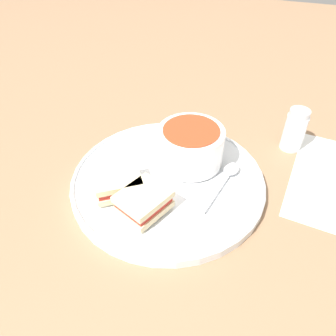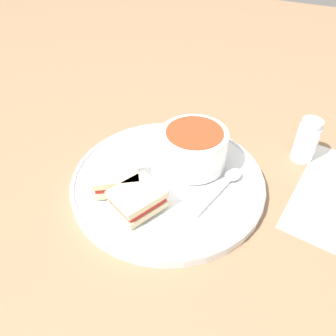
{
  "view_description": "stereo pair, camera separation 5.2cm",
  "coord_description": "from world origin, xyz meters",
  "views": [
    {
      "loc": [
        0.37,
        0.12,
        0.39
      ],
      "look_at": [
        0.0,
        0.0,
        0.04
      ],
      "focal_mm": 35.0,
      "sensor_mm": 36.0,
      "label": 1
    },
    {
      "loc": [
        0.35,
        0.17,
        0.39
      ],
      "look_at": [
        0.0,
        0.0,
        0.04
      ],
      "focal_mm": 35.0,
      "sensor_mm": 36.0,
      "label": 2
    }
  ],
  "objects": [
    {
      "name": "salt_shaker",
      "position": [
        -0.17,
        0.19,
        0.04
      ],
      "size": [
        0.04,
        0.04,
        0.08
      ],
      "color": "silver",
      "rests_on": "ground_plane"
    },
    {
      "name": "soup_bowl",
      "position": [
        -0.05,
        0.02,
        0.05
      ],
      "size": [
        0.11,
        0.11,
        0.06
      ],
      "color": "white",
      "rests_on": "plate"
    },
    {
      "name": "ground_plane",
      "position": [
        0.0,
        0.0,
        0.0
      ],
      "size": [
        2.4,
        2.4,
        0.0
      ],
      "primitive_type": "plane",
      "color": "#8E6B4C"
    },
    {
      "name": "sandwich_half_far",
      "position": [
        0.08,
        -0.01,
        0.04
      ],
      "size": [
        0.09,
        0.08,
        0.03
      ],
      "rotation": [
        0.0,
        0.0,
        5.87
      ],
      "color": "beige",
      "rests_on": "plate"
    },
    {
      "name": "spoon",
      "position": [
        -0.04,
        0.09,
        0.02
      ],
      "size": [
        0.13,
        0.04,
        0.01
      ],
      "rotation": [
        0.0,
        0.0,
        9.21
      ],
      "color": "silver",
      "rests_on": "plate"
    },
    {
      "name": "plate",
      "position": [
        0.0,
        0.0,
        0.01
      ],
      "size": [
        0.32,
        0.32,
        0.02
      ],
      "color": "white",
      "rests_on": "ground_plane"
    },
    {
      "name": "sandwich_half_near",
      "position": [
        0.05,
        -0.06,
        0.04
      ],
      "size": [
        0.09,
        0.09,
        0.03
      ],
      "rotation": [
        0.0,
        0.0,
        5.31
      ],
      "color": "beige",
      "rests_on": "plate"
    }
  ]
}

